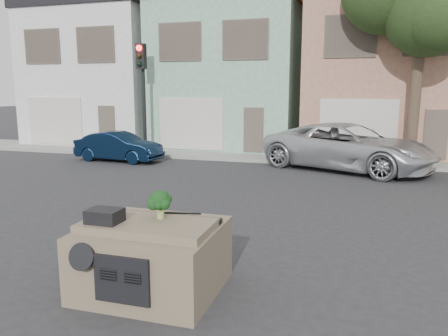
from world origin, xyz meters
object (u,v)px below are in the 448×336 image
at_px(silver_pickup, 347,170).
at_px(broccoli, 160,204).
at_px(traffic_signal, 143,100).
at_px(navy_sedan, 119,161).

height_order(silver_pickup, broccoli, broccoli).
bearing_deg(silver_pickup, broccoli, -169.13).
height_order(silver_pickup, traffic_signal, traffic_signal).
height_order(traffic_signal, broccoli, traffic_signal).
bearing_deg(broccoli, navy_sedan, 122.99).
relative_size(navy_sedan, traffic_signal, 0.75).
bearing_deg(traffic_signal, navy_sedan, -100.43).
bearing_deg(traffic_signal, broccoli, -61.99).
bearing_deg(navy_sedan, broccoli, -142.04).
bearing_deg(silver_pickup, navy_sedan, 117.60).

